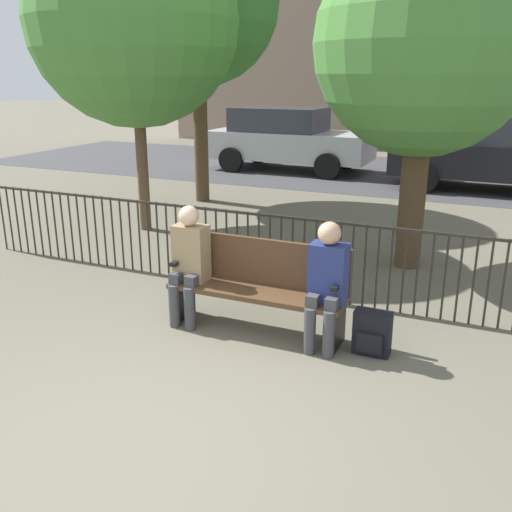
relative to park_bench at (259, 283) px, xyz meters
The scene contains 12 objects.
ground_plane 2.21m from the park_bench, 90.00° to the right, with size 80.00×80.00×0.00m, color #605B4C.
park_bench is the anchor object (origin of this frame).
seated_person_0 0.76m from the park_bench, 169.97° to the right, with size 0.34×0.39×1.23m.
seated_person_1 0.76m from the park_bench, ahead, with size 0.34×0.39×1.22m.
backpack 1.20m from the park_bench, ahead, with size 0.34×0.21×0.42m.
fence_railing 0.99m from the park_bench, 90.95° to the left, with size 9.01×0.03×0.95m.
tree_0 3.64m from the park_bench, 68.74° to the left, with size 2.71×2.71×4.18m.
tree_1 5.10m from the park_bench, 139.68° to the left, with size 3.18×3.18×4.83m.
tree_2 6.98m from the park_bench, 124.40° to the left, with size 3.07×3.07×5.27m.
street_surface 9.86m from the park_bench, 90.00° to the left, with size 24.00×6.00×0.01m.
parked_car_0 9.88m from the park_bench, 109.46° to the left, with size 4.20×1.94×1.62m.
parked_car_2 8.74m from the park_bench, 78.95° to the left, with size 4.20×1.94×1.62m.
Camera 1 is at (2.13, -2.70, 2.49)m, focal length 40.00 mm.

